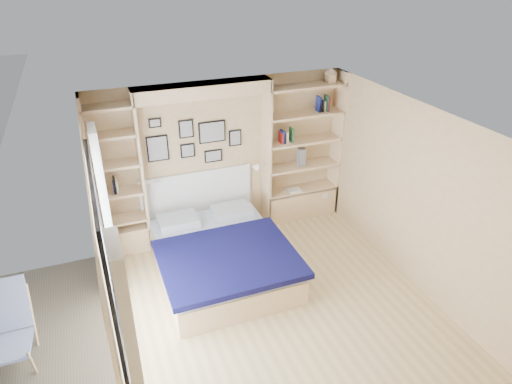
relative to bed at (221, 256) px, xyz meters
name	(u,v)px	position (x,y,z in m)	size (l,w,h in m)	color
ground	(276,307)	(0.45, -0.98, -0.28)	(4.50, 4.50, 0.00)	#E1C382
room_shell	(212,190)	(0.06, 0.54, 0.79)	(4.50, 4.50, 4.50)	#D3B286
bed	(221,256)	(0.00, 0.00, 0.00)	(1.82, 2.39, 1.07)	beige
photo_gallery	(193,140)	(0.00, 1.24, 1.32)	(1.48, 0.02, 0.82)	black
reading_lamps	(209,174)	(0.15, 1.02, 0.82)	(1.92, 0.12, 0.15)	silver
shelf_decor	(291,126)	(1.56, 1.09, 1.41)	(3.59, 0.23, 2.03)	#A51E1E
deck_chair	(6,327)	(-2.70, -0.63, 0.14)	(0.53, 0.89, 0.89)	tan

